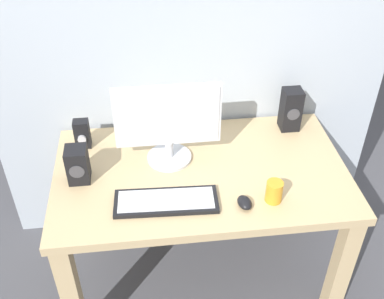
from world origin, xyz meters
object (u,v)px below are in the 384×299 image
(mouse, at_px, (245,203))
(speaker_right, at_px, (291,109))
(desk, at_px, (201,189))
(monitor, at_px, (168,123))
(keyboard_primary, at_px, (166,201))
(coffee_mug, at_px, (274,192))
(speaker_left, at_px, (78,164))
(audio_controller, at_px, (82,134))

(mouse, xyz_separation_m, speaker_right, (0.34, 0.53, 0.09))
(desk, xyz_separation_m, monitor, (-0.14, 0.11, 0.32))
(keyboard_primary, relative_size, coffee_mug, 4.50)
(speaker_left, height_order, coffee_mug, speaker_left)
(speaker_right, bearing_deg, keyboard_primary, -144.23)
(monitor, distance_m, speaker_left, 0.43)
(speaker_right, relative_size, coffee_mug, 2.25)
(keyboard_primary, relative_size, speaker_left, 2.63)
(coffee_mug, bearing_deg, desk, 139.73)
(desk, bearing_deg, coffee_mug, -40.27)
(mouse, distance_m, speaker_right, 0.64)
(desk, bearing_deg, speaker_right, 29.75)
(keyboard_primary, relative_size, speaker_right, 2.00)
(keyboard_primary, xyz_separation_m, speaker_right, (0.66, 0.48, 0.10))
(mouse, xyz_separation_m, coffee_mug, (0.13, 0.02, 0.03))
(desk, distance_m, speaker_right, 0.61)
(desk, bearing_deg, mouse, -59.64)
(monitor, height_order, keyboard_primary, monitor)
(mouse, distance_m, audio_controller, 0.85)
(speaker_right, bearing_deg, monitor, -164.46)
(desk, height_order, coffee_mug, coffee_mug)
(desk, xyz_separation_m, speaker_right, (0.49, 0.28, 0.23))
(desk, height_order, mouse, mouse)
(speaker_left, relative_size, coffee_mug, 1.71)
(monitor, relative_size, speaker_left, 2.85)
(speaker_right, relative_size, audio_controller, 1.52)
(coffee_mug, bearing_deg, mouse, -171.20)
(audio_controller, bearing_deg, keyboard_primary, -50.47)
(coffee_mug, bearing_deg, speaker_right, 67.26)
(desk, bearing_deg, keyboard_primary, -131.21)
(speaker_left, bearing_deg, desk, -0.07)
(keyboard_primary, relative_size, mouse, 5.29)
(speaker_right, xyz_separation_m, coffee_mug, (-0.21, -0.51, -0.06))
(desk, xyz_separation_m, coffee_mug, (0.27, -0.23, 0.16))
(desk, relative_size, speaker_left, 7.97)
(monitor, distance_m, mouse, 0.49)
(speaker_left, height_order, audio_controller, speaker_left)
(audio_controller, height_order, coffee_mug, audio_controller)
(coffee_mug, bearing_deg, keyboard_primary, 175.53)
(speaker_right, distance_m, audio_controller, 1.03)
(monitor, height_order, audio_controller, monitor)
(monitor, height_order, speaker_right, monitor)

